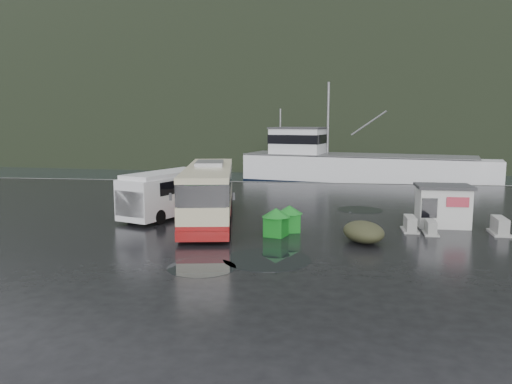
# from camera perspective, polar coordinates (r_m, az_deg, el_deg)

# --- Properties ---
(ground) EXTENTS (160.00, 160.00, 0.00)m
(ground) POSITION_cam_1_polar(r_m,az_deg,el_deg) (27.57, 1.60, -3.99)
(ground) COLOR black
(ground) RESTS_ON ground
(harbor_water) EXTENTS (300.00, 180.00, 0.02)m
(harbor_water) POSITION_cam_1_polar(r_m,az_deg,el_deg) (136.97, 6.03, 5.69)
(harbor_water) COLOR black
(harbor_water) RESTS_ON ground
(quay_edge) EXTENTS (160.00, 0.60, 1.50)m
(quay_edge) POSITION_cam_1_polar(r_m,az_deg,el_deg) (47.25, 3.92, 1.09)
(quay_edge) COLOR #999993
(quay_edge) RESTS_ON ground
(headland) EXTENTS (780.00, 540.00, 570.00)m
(headland) POSITION_cam_1_polar(r_m,az_deg,el_deg) (276.99, 8.68, 6.87)
(headland) COLOR black
(headland) RESTS_ON ground
(coach_bus) EXTENTS (4.91, 12.40, 3.41)m
(coach_bus) POSITION_cam_1_polar(r_m,az_deg,el_deg) (29.40, -5.34, -3.25)
(coach_bus) COLOR beige
(coach_bus) RESTS_ON ground
(white_van) EXTENTS (4.62, 7.05, 2.79)m
(white_van) POSITION_cam_1_polar(r_m,az_deg,el_deg) (30.83, -10.05, -2.81)
(white_van) COLOR white
(white_van) RESTS_ON ground
(waste_bin_left) EXTENTS (1.30, 1.30, 1.44)m
(waste_bin_left) POSITION_cam_1_polar(r_m,az_deg,el_deg) (25.38, 2.28, -5.05)
(waste_bin_left) COLOR #167E20
(waste_bin_left) RESTS_ON ground
(waste_bin_right) EXTENTS (1.26, 1.26, 1.40)m
(waste_bin_right) POSITION_cam_1_polar(r_m,az_deg,el_deg) (26.43, 3.81, -4.53)
(waste_bin_right) COLOR #167E20
(waste_bin_right) RESTS_ON ground
(dome_tent) EXTENTS (2.56, 3.01, 1.00)m
(dome_tent) POSITION_cam_1_polar(r_m,az_deg,el_deg) (24.68, 12.15, -5.62)
(dome_tent) COLOR #363821
(dome_tent) RESTS_ON ground
(ticket_kiosk) EXTENTS (3.01, 2.31, 2.30)m
(ticket_kiosk) POSITION_cam_1_polar(r_m,az_deg,el_deg) (29.62, 20.46, -3.65)
(ticket_kiosk) COLOR silver
(ticket_kiosk) RESTS_ON ground
(jersey_barrier_a) EXTENTS (0.83, 1.61, 0.79)m
(jersey_barrier_a) POSITION_cam_1_polar(r_m,az_deg,el_deg) (27.71, 17.16, -4.29)
(jersey_barrier_a) COLOR #999993
(jersey_barrier_a) RESTS_ON ground
(jersey_barrier_b) EXTENTS (0.79, 1.46, 0.71)m
(jersey_barrier_b) POSITION_cam_1_polar(r_m,az_deg,el_deg) (27.32, 19.29, -4.56)
(jersey_barrier_b) COLOR #999993
(jersey_barrier_b) RESTS_ON ground
(jersey_barrier_c) EXTENTS (1.00, 1.80, 0.87)m
(jersey_barrier_c) POSITION_cam_1_polar(r_m,az_deg,el_deg) (28.70, 26.02, -4.34)
(jersey_barrier_c) COLOR #999993
(jersey_barrier_c) RESTS_ON ground
(fishing_trawler) EXTENTS (29.46, 13.39, 11.52)m
(fishing_trawler) POSITION_cam_1_polar(r_m,az_deg,el_deg) (55.50, 11.45, 2.00)
(fishing_trawler) COLOR white
(fishing_trawler) RESTS_ON ground
(puddles) EXTENTS (10.16, 16.81, 0.01)m
(puddles) POSITION_cam_1_polar(r_m,az_deg,el_deg) (24.19, 3.81, -5.71)
(puddles) COLOR black
(puddles) RESTS_ON ground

